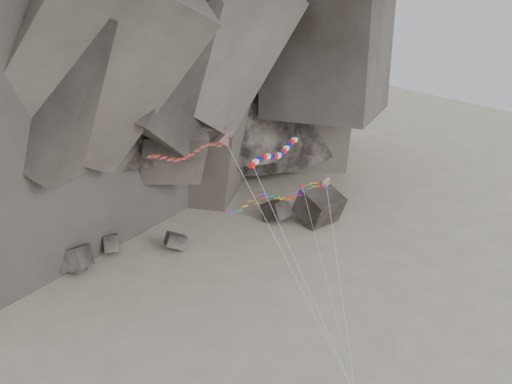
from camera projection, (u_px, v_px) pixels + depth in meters
ground at (298, 373)px, 66.40m from camera, size 260.00×260.00×0.00m
boulder_field at (237, 227)px, 97.23m from camera, size 72.56×17.64×7.11m
delta_kite at (185, 153)px, 51.33m from camera, size 16.76×11.58×28.32m
banner_kite at (276, 155)px, 59.86m from camera, size 8.99×14.68×24.60m
parafoil_kite at (274, 197)px, 59.96m from camera, size 13.47×11.73×20.59m
pennant_kite at (313, 230)px, 57.91m from camera, size 1.84×8.09×22.03m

